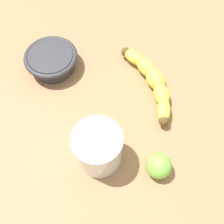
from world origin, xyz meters
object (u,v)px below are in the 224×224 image
object	(u,v)px
smoothie_glass	(98,148)
lime_fruit	(159,166)
ceramic_bowl	(52,60)
banana	(152,81)

from	to	relation	value
smoothie_glass	lime_fruit	bearing A→B (deg)	-13.83
ceramic_bowl	lime_fruit	bearing A→B (deg)	-47.83
ceramic_bowl	lime_fruit	xyz separation A→B (cm)	(23.32, -25.75, -0.04)
ceramic_bowl	smoothie_glass	bearing A→B (deg)	-62.92
ceramic_bowl	lime_fruit	world-z (taller)	lime_fruit
banana	ceramic_bowl	world-z (taller)	ceramic_bowl
smoothie_glass	banana	bearing A→B (deg)	55.48
banana	lime_fruit	distance (cm)	20.04
banana	lime_fruit	world-z (taller)	lime_fruit
banana	smoothie_glass	bearing A→B (deg)	123.47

